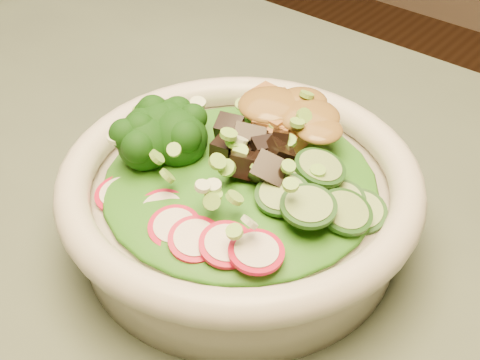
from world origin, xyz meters
The scene contains 10 objects.
dining_table centered at (0.00, 0.00, 0.64)m, with size 1.20×0.80×0.75m.
salad_bowl centered at (0.16, 0.07, 0.79)m, with size 0.25×0.25×0.07m.
lettuce_bed centered at (0.16, 0.07, 0.81)m, with size 0.19×0.19×0.02m, color #1F6C16.
broccoli_florets centered at (0.10, 0.06, 0.82)m, with size 0.07×0.06×0.04m, color black, non-canonical shape.
radish_slices centered at (0.17, 0.01, 0.81)m, with size 0.10×0.04×0.02m, color #B80E2F, non-canonical shape.
cucumber_slices centered at (0.22, 0.07, 0.82)m, with size 0.06×0.06×0.03m, color #8CAD60, non-canonical shape.
mushroom_heap centered at (0.16, 0.08, 0.82)m, with size 0.06×0.06×0.04m, color black, non-canonical shape.
tofu_cubes centered at (0.15, 0.12, 0.82)m, with size 0.08×0.06×0.03m, color olive, non-canonical shape.
peanut_sauce centered at (0.15, 0.12, 0.83)m, with size 0.06×0.05×0.01m, color brown.
scallion_garnish centered at (0.16, 0.07, 0.83)m, with size 0.18×0.18×0.02m, color #7FC044, non-canonical shape.
Camera 1 is at (0.38, -0.20, 1.09)m, focal length 50.00 mm.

